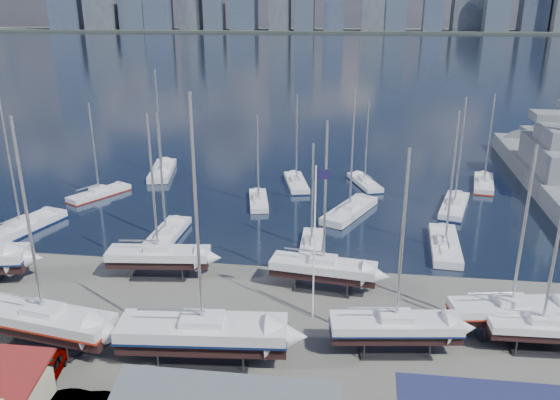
# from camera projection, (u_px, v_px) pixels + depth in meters

# --- Properties ---
(ground) EXTENTS (1400.00, 1400.00, 0.00)m
(ground) POSITION_uv_depth(u_px,v_px,m) (264.00, 323.00, 43.27)
(ground) COLOR #605E59
(ground) RESTS_ON ground
(water) EXTENTS (1400.00, 600.00, 0.40)m
(water) POSITION_uv_depth(u_px,v_px,m) (343.00, 50.00, 333.41)
(water) COLOR #172236
(water) RESTS_ON ground
(far_shore) EXTENTS (1400.00, 80.00, 2.20)m
(far_shore) POSITION_uv_depth(u_px,v_px,m) (348.00, 31.00, 576.29)
(far_shore) COLOR #2D332D
(far_shore) RESTS_ON ground
(sailboat_cradle_1) EXTENTS (11.02, 4.73, 17.15)m
(sailboat_cradle_1) POSITION_uv_depth(u_px,v_px,m) (45.00, 321.00, 39.58)
(sailboat_cradle_1) COLOR #2D2D33
(sailboat_cradle_1) RESTS_ON ground
(sailboat_cradle_2) EXTENTS (9.52, 3.53, 15.25)m
(sailboat_cradle_2) POSITION_uv_depth(u_px,v_px,m) (159.00, 256.00, 50.19)
(sailboat_cradle_2) COLOR #2D2D33
(sailboat_cradle_2) RESTS_ON ground
(sailboat_cradle_3) EXTENTS (12.07, 4.28, 18.90)m
(sailboat_cradle_3) POSITION_uv_depth(u_px,v_px,m) (203.00, 333.00, 37.93)
(sailboat_cradle_3) COLOR #2D2D33
(sailboat_cradle_3) RESTS_ON ground
(sailboat_cradle_4) EXTENTS (9.51, 3.80, 15.16)m
(sailboat_cradle_4) POSITION_uv_depth(u_px,v_px,m) (323.00, 268.00, 47.82)
(sailboat_cradle_4) COLOR #2D2D33
(sailboat_cradle_4) RESTS_ON ground
(sailboat_cradle_5) EXTENTS (9.62, 3.81, 15.20)m
(sailboat_cradle_5) POSITION_uv_depth(u_px,v_px,m) (395.00, 327.00, 39.02)
(sailboat_cradle_5) COLOR #2D2D33
(sailboat_cradle_5) RESTS_ON ground
(sailboat_cradle_6) EXTENTS (9.43, 4.01, 14.85)m
(sailboat_cradle_6) POSITION_uv_depth(u_px,v_px,m) (511.00, 311.00, 41.17)
(sailboat_cradle_6) COLOR #2D2D33
(sailboat_cradle_6) RESTS_ON ground
(sailboat_cradle_7) EXTENTS (7.37, 2.27, 12.23)m
(sailboat_cradle_7) POSITION_uv_depth(u_px,v_px,m) (541.00, 328.00, 39.13)
(sailboat_cradle_7) COLOR #2D2D33
(sailboat_cradle_7) RESTS_ON ground
(sailboat_moored_0) EXTENTS (5.97, 11.44, 16.47)m
(sailboat_moored_0) POSITION_uv_depth(u_px,v_px,m) (21.00, 229.00, 60.78)
(sailboat_moored_0) COLOR black
(sailboat_moored_0) RESTS_ON water
(sailboat_moored_1) EXTENTS (6.37, 8.75, 12.97)m
(sailboat_moored_1) POSITION_uv_depth(u_px,v_px,m) (99.00, 194.00, 72.33)
(sailboat_moored_1) COLOR black
(sailboat_moored_1) RESTS_ON water
(sailboat_moored_2) EXTENTS (5.00, 11.09, 16.18)m
(sailboat_moored_2) POSITION_uv_depth(u_px,v_px,m) (162.00, 172.00, 82.07)
(sailboat_moored_2) COLOR black
(sailboat_moored_2) RESTS_ON water
(sailboat_moored_3) EXTENTS (2.97, 9.75, 14.48)m
(sailboat_moored_3) POSITION_uv_depth(u_px,v_px,m) (166.00, 237.00, 58.79)
(sailboat_moored_3) COLOR black
(sailboat_moored_3) RESTS_ON water
(sailboat_moored_4) EXTENTS (3.76, 8.19, 11.94)m
(sailboat_moored_4) POSITION_uv_depth(u_px,v_px,m) (259.00, 201.00, 69.63)
(sailboat_moored_4) COLOR black
(sailboat_moored_4) RESTS_ON water
(sailboat_moored_5) EXTENTS (4.55, 9.31, 13.42)m
(sailboat_moored_5) POSITION_uv_depth(u_px,v_px,m) (296.00, 184.00, 76.65)
(sailboat_moored_5) COLOR black
(sailboat_moored_5) RESTS_ON water
(sailboat_moored_6) EXTENTS (2.25, 7.84, 11.69)m
(sailboat_moored_6) POSITION_uv_depth(u_px,v_px,m) (311.00, 246.00, 56.61)
(sailboat_moored_6) COLOR black
(sailboat_moored_6) RESTS_ON water
(sailboat_moored_7) EXTENTS (6.99, 10.73, 15.79)m
(sailboat_moored_7) POSITION_uv_depth(u_px,v_px,m) (350.00, 212.00, 65.90)
(sailboat_moored_7) COLOR black
(sailboat_moored_7) RESTS_ON water
(sailboat_moored_8) EXTENTS (5.11, 8.72, 12.60)m
(sailboat_moored_8) POSITION_uv_depth(u_px,v_px,m) (364.00, 183.00, 76.85)
(sailboat_moored_8) COLOR black
(sailboat_moored_8) RESTS_ON water
(sailboat_moored_9) EXTENTS (3.56, 10.15, 15.05)m
(sailboat_moored_9) POSITION_uv_depth(u_px,v_px,m) (445.00, 247.00, 56.32)
(sailboat_moored_9) COLOR black
(sailboat_moored_9) RESTS_ON water
(sailboat_moored_10) EXTENTS (5.27, 10.10, 14.54)m
(sailboat_moored_10) POSITION_uv_depth(u_px,v_px,m) (454.00, 207.00, 67.60)
(sailboat_moored_10) COLOR black
(sailboat_moored_10) RESTS_ON water
(sailboat_moored_11) EXTENTS (4.31, 9.35, 13.50)m
(sailboat_moored_11) POSITION_uv_depth(u_px,v_px,m) (484.00, 184.00, 76.47)
(sailboat_moored_11) COLOR black
(sailboat_moored_11) RESTS_ON water
(naval_ship_east) EXTENTS (9.57, 46.61, 18.17)m
(naval_ship_east) POSITION_uv_depth(u_px,v_px,m) (552.00, 175.00, 75.96)
(naval_ship_east) COLOR slate
(naval_ship_east) RESTS_ON water
(car_a) EXTENTS (2.13, 3.94, 1.27)m
(car_a) POSITION_uv_depth(u_px,v_px,m) (49.00, 368.00, 36.81)
(car_a) COLOR gray
(car_a) RESTS_ON ground
(flagpole) EXTENTS (1.12, 0.12, 12.73)m
(flagpole) POSITION_uv_depth(u_px,v_px,m) (316.00, 233.00, 41.58)
(flagpole) COLOR white
(flagpole) RESTS_ON ground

